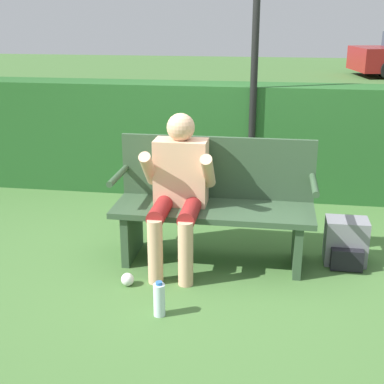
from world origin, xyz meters
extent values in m
plane|color=#426B33|center=(0.00, 0.00, 0.00)|extent=(40.00, 40.00, 0.00)
cube|color=#235623|center=(0.00, 1.73, 0.59)|extent=(12.00, 0.47, 1.18)
cube|color=#334C33|center=(0.00, 0.00, 0.43)|extent=(1.55, 0.52, 0.05)
cube|color=#334C33|center=(0.00, 0.24, 0.71)|extent=(1.55, 0.04, 0.50)
cube|color=#334C33|center=(-0.65, 0.00, 0.21)|extent=(0.06, 0.47, 0.41)
cube|color=#334C33|center=(0.65, 0.00, 0.21)|extent=(0.06, 0.47, 0.41)
cylinder|color=#334C33|center=(-0.75, 0.00, 0.68)|extent=(0.05, 0.47, 0.05)
cylinder|color=#334C33|center=(0.75, 0.00, 0.68)|extent=(0.05, 0.47, 0.05)
cube|color=#DBA884|center=(-0.26, 0.05, 0.71)|extent=(0.40, 0.22, 0.51)
sphere|color=#DBA884|center=(-0.26, 0.05, 1.06)|extent=(0.21, 0.21, 0.21)
cylinder|color=maroon|center=(-0.37, -0.18, 0.49)|extent=(0.13, 0.46, 0.13)
cylinder|color=maroon|center=(-0.15, -0.18, 0.49)|extent=(0.13, 0.46, 0.13)
cylinder|color=#DBA884|center=(-0.37, -0.41, 0.24)|extent=(0.11, 0.11, 0.49)
cylinder|color=#DBA884|center=(-0.15, -0.41, 0.24)|extent=(0.11, 0.11, 0.49)
cylinder|color=#DBA884|center=(-0.48, -0.07, 0.77)|extent=(0.09, 0.32, 0.32)
cylinder|color=#DBA884|center=(-0.03, -0.07, 0.77)|extent=(0.09, 0.32, 0.32)
cube|color=slate|center=(1.03, 0.14, 0.18)|extent=(0.32, 0.22, 0.36)
cube|color=black|center=(1.03, -0.01, 0.09)|extent=(0.24, 0.08, 0.16)
cylinder|color=silver|center=(-0.25, -0.85, 0.11)|extent=(0.08, 0.08, 0.22)
cylinder|color=#2D66B2|center=(-0.25, -0.85, 0.23)|extent=(0.04, 0.04, 0.02)
cylinder|color=black|center=(0.22, 1.47, 1.47)|extent=(0.07, 0.07, 2.94)
cylinder|color=black|center=(3.34, 14.13, 0.29)|extent=(0.60, 0.29, 0.58)
sphere|color=silver|center=(-0.56, -0.49, 0.05)|extent=(0.09, 0.09, 0.09)
camera|label=1|loc=(0.43, -3.84, 1.90)|focal=50.00mm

